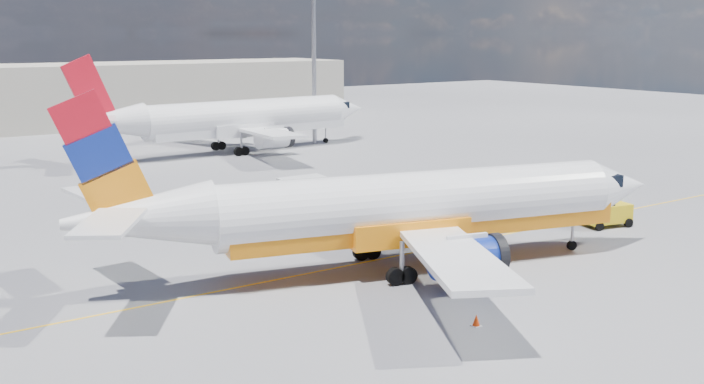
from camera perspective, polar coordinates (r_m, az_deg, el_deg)
ground at (r=40.59m, az=5.97°, el=-5.59°), size 240.00×240.00×0.00m
taxi_line at (r=42.81m, az=3.37°, el=-4.63°), size 70.00×0.15×0.01m
terminal_main at (r=109.04m, az=-18.33°, el=6.74°), size 70.00×14.00×8.00m
main_jet at (r=39.55m, az=3.53°, el=-1.20°), size 31.86×24.37×9.62m
second_jet at (r=80.44m, az=-8.36°, el=5.27°), size 33.29×26.29×10.09m
gse_tug at (r=51.38m, az=17.90°, el=-1.31°), size 3.22×2.36×2.11m
traffic_cone at (r=33.11m, az=9.03°, el=-9.21°), size 0.36×0.36×0.51m
floodlight_mast at (r=85.07m, az=-2.81°, el=12.49°), size 1.63×1.63×22.40m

